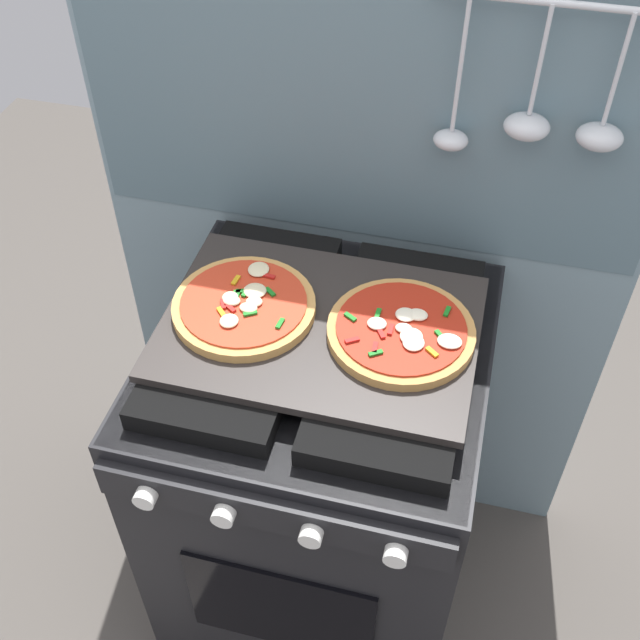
% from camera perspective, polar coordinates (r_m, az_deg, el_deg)
% --- Properties ---
extents(ground_plane, '(4.00, 4.00, 0.00)m').
position_cam_1_polar(ground_plane, '(2.09, 0.00, -18.33)').
color(ground_plane, '#4C4742').
extents(kitchen_backsplash, '(1.10, 0.09, 1.55)m').
position_cam_1_polar(kitchen_backsplash, '(1.66, 2.98, 4.51)').
color(kitchen_backsplash, '#7A939E').
rests_on(kitchen_backsplash, ground_plane).
extents(stove, '(0.60, 0.64, 0.90)m').
position_cam_1_polar(stove, '(1.70, -0.01, -11.51)').
color(stove, black).
rests_on(stove, ground_plane).
extents(baking_tray, '(0.54, 0.38, 0.02)m').
position_cam_1_polar(baking_tray, '(1.34, 0.00, -0.55)').
color(baking_tray, '#2D2826').
rests_on(baking_tray, stove).
extents(pizza_left, '(0.25, 0.25, 0.03)m').
position_cam_1_polar(pizza_left, '(1.36, -5.58, 1.08)').
color(pizza_left, tan).
rests_on(pizza_left, baking_tray).
extents(pizza_right, '(0.25, 0.25, 0.03)m').
position_cam_1_polar(pizza_right, '(1.31, 6.00, -0.81)').
color(pizza_right, '#C18947').
rests_on(pizza_right, baking_tray).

